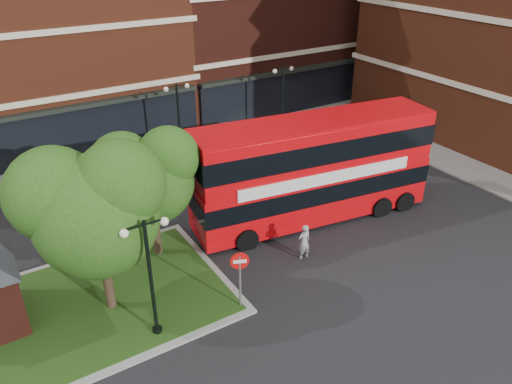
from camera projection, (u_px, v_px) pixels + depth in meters
ground at (281, 287)px, 21.20m from camera, size 120.00×120.00×0.00m
pavement_far at (142, 153)px, 33.51m from camera, size 44.00×3.00×0.12m
pavement_side at (486, 177)px, 30.36m from camera, size 3.00×28.00×0.12m
terrace_far_right at (259, 0)px, 41.88m from camera, size 18.00×12.00×16.00m
traffic_island at (71, 313)px, 19.68m from camera, size 12.60×7.60×0.15m
tree_island_west at (91, 205)px, 17.78m from camera, size 5.40×4.71×7.21m
tree_island_east at (147, 173)px, 21.31m from camera, size 4.46×3.90×6.29m
lamp_island at (150, 274)px, 17.45m from camera, size 1.72×0.36×5.00m
lamp_far_left at (179, 117)px, 31.63m from camera, size 1.72×0.36×5.00m
lamp_far_right at (282, 97)px, 35.36m from camera, size 1.72×0.36×5.00m
bus at (313, 163)px, 24.87m from camera, size 12.66×4.57×4.73m
woman at (304, 242)px, 22.68m from camera, size 0.65×0.43×1.76m
car_silver at (163, 152)px, 32.03m from camera, size 4.36×2.18×1.43m
car_white at (234, 135)px, 34.45m from camera, size 4.75×1.97×1.53m
no_entry_sign at (240, 269)px, 19.19m from camera, size 0.70×0.35×2.67m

